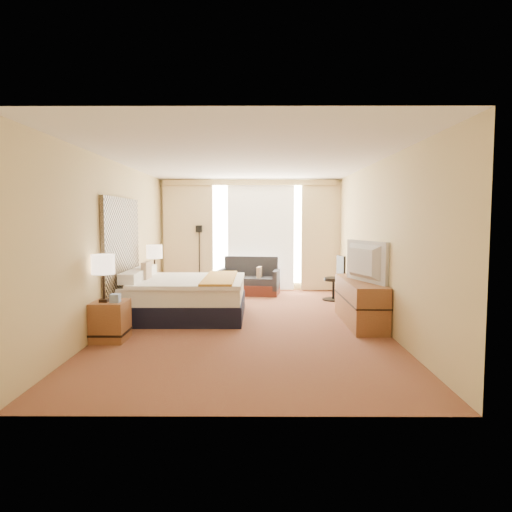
{
  "coord_description": "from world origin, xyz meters",
  "views": [
    {
      "loc": [
        0.18,
        -7.27,
        1.69
      ],
      "look_at": [
        0.15,
        0.4,
        1.06
      ],
      "focal_mm": 32.0,
      "sensor_mm": 36.0,
      "label": 1
    }
  ],
  "objects_px": {
    "nightstand_left": "(110,321)",
    "loveseat": "(250,282)",
    "lamp_right": "(154,252)",
    "desk_chair": "(336,280)",
    "television": "(360,261)",
    "lamp_left": "(103,265)",
    "floor_lamp": "(199,245)",
    "media_dresser": "(360,302)",
    "bed": "(186,297)",
    "nightstand_right": "(152,292)"
  },
  "relations": [
    {
      "from": "media_dresser",
      "to": "lamp_left",
      "type": "distance_m",
      "value": 3.98
    },
    {
      "from": "nightstand_left",
      "to": "lamp_left",
      "type": "relative_size",
      "value": 0.84
    },
    {
      "from": "nightstand_right",
      "to": "lamp_right",
      "type": "bearing_deg",
      "value": 9.12
    },
    {
      "from": "loveseat",
      "to": "television",
      "type": "bearing_deg",
      "value": -50.64
    },
    {
      "from": "lamp_left",
      "to": "media_dresser",
      "type": "bearing_deg",
      "value": 16.59
    },
    {
      "from": "television",
      "to": "media_dresser",
      "type": "bearing_deg",
      "value": -34.19
    },
    {
      "from": "bed",
      "to": "desk_chair",
      "type": "relative_size",
      "value": 2.13
    },
    {
      "from": "floor_lamp",
      "to": "bed",
      "type": "bearing_deg",
      "value": -87.46
    },
    {
      "from": "media_dresser",
      "to": "lamp_left",
      "type": "relative_size",
      "value": 2.75
    },
    {
      "from": "lamp_right",
      "to": "floor_lamp",
      "type": "bearing_deg",
      "value": 71.2
    },
    {
      "from": "desk_chair",
      "to": "lamp_right",
      "type": "height_order",
      "value": "lamp_right"
    },
    {
      "from": "nightstand_left",
      "to": "loveseat",
      "type": "bearing_deg",
      "value": 64.65
    },
    {
      "from": "bed",
      "to": "lamp_left",
      "type": "xyz_separation_m",
      "value": [
        -0.87,
        -1.6,
        0.71
      ]
    },
    {
      "from": "nightstand_right",
      "to": "lamp_right",
      "type": "xyz_separation_m",
      "value": [
        0.06,
        0.01,
        0.77
      ]
    },
    {
      "from": "nightstand_left",
      "to": "media_dresser",
      "type": "height_order",
      "value": "media_dresser"
    },
    {
      "from": "lamp_left",
      "to": "nightstand_right",
      "type": "bearing_deg",
      "value": 88.73
    },
    {
      "from": "nightstand_right",
      "to": "lamp_left",
      "type": "bearing_deg",
      "value": -91.27
    },
    {
      "from": "nightstand_left",
      "to": "lamp_right",
      "type": "distance_m",
      "value": 2.62
    },
    {
      "from": "loveseat",
      "to": "television",
      "type": "height_order",
      "value": "television"
    },
    {
      "from": "loveseat",
      "to": "lamp_right",
      "type": "xyz_separation_m",
      "value": [
        -1.81,
        -1.43,
        0.77
      ]
    },
    {
      "from": "media_dresser",
      "to": "desk_chair",
      "type": "height_order",
      "value": "desk_chair"
    },
    {
      "from": "bed",
      "to": "loveseat",
      "type": "xyz_separation_m",
      "value": [
        1.06,
        2.41,
        -0.08
      ]
    },
    {
      "from": "nightstand_right",
      "to": "lamp_left",
      "type": "distance_m",
      "value": 2.69
    },
    {
      "from": "floor_lamp",
      "to": "lamp_right",
      "type": "height_order",
      "value": "floor_lamp"
    },
    {
      "from": "lamp_left",
      "to": "television",
      "type": "distance_m",
      "value": 3.82
    },
    {
      "from": "desk_chair",
      "to": "lamp_left",
      "type": "distance_m",
      "value": 4.97
    },
    {
      "from": "nightstand_left",
      "to": "nightstand_right",
      "type": "relative_size",
      "value": 1.0
    },
    {
      "from": "loveseat",
      "to": "desk_chair",
      "type": "height_order",
      "value": "desk_chair"
    },
    {
      "from": "lamp_right",
      "to": "desk_chair",
      "type": "bearing_deg",
      "value": 10.25
    },
    {
      "from": "nightstand_left",
      "to": "lamp_right",
      "type": "bearing_deg",
      "value": 88.68
    },
    {
      "from": "media_dresser",
      "to": "desk_chair",
      "type": "xyz_separation_m",
      "value": [
        -0.03,
        2.11,
        0.06
      ]
    },
    {
      "from": "bed",
      "to": "desk_chair",
      "type": "xyz_separation_m",
      "value": [
        2.86,
        1.64,
        0.06
      ]
    },
    {
      "from": "bed",
      "to": "floor_lamp",
      "type": "bearing_deg",
      "value": 92.54
    },
    {
      "from": "lamp_right",
      "to": "loveseat",
      "type": "bearing_deg",
      "value": 38.32
    },
    {
      "from": "nightstand_left",
      "to": "floor_lamp",
      "type": "relative_size",
      "value": 0.36
    },
    {
      "from": "bed",
      "to": "lamp_right",
      "type": "xyz_separation_m",
      "value": [
        -0.75,
        0.98,
        0.69
      ]
    },
    {
      "from": "loveseat",
      "to": "lamp_left",
      "type": "relative_size",
      "value": 2.17
    },
    {
      "from": "nightstand_right",
      "to": "bed",
      "type": "xyz_separation_m",
      "value": [
        0.81,
        -0.97,
        0.07
      ]
    },
    {
      "from": "nightstand_left",
      "to": "nightstand_right",
      "type": "distance_m",
      "value": 2.5
    },
    {
      "from": "nightstand_right",
      "to": "lamp_left",
      "type": "xyz_separation_m",
      "value": [
        -0.06,
        -2.57,
        0.78
      ]
    },
    {
      "from": "nightstand_left",
      "to": "television",
      "type": "height_order",
      "value": "television"
    },
    {
      "from": "lamp_left",
      "to": "lamp_right",
      "type": "relative_size",
      "value": 1.03
    },
    {
      "from": "nightstand_left",
      "to": "floor_lamp",
      "type": "xyz_separation_m",
      "value": [
        0.68,
        4.35,
        0.81
      ]
    },
    {
      "from": "loveseat",
      "to": "lamp_left",
      "type": "height_order",
      "value": "lamp_left"
    },
    {
      "from": "nightstand_left",
      "to": "lamp_left",
      "type": "bearing_deg",
      "value": -129.35
    },
    {
      "from": "nightstand_right",
      "to": "desk_chair",
      "type": "xyz_separation_m",
      "value": [
        3.67,
        0.66,
        0.14
      ]
    },
    {
      "from": "nightstand_right",
      "to": "loveseat",
      "type": "xyz_separation_m",
      "value": [
        1.87,
        1.44,
        -0.0
      ]
    },
    {
      "from": "loveseat",
      "to": "lamp_left",
      "type": "distance_m",
      "value": 4.51
    },
    {
      "from": "bed",
      "to": "loveseat",
      "type": "distance_m",
      "value": 2.63
    },
    {
      "from": "lamp_right",
      "to": "nightstand_right",
      "type": "bearing_deg",
      "value": -170.88
    }
  ]
}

